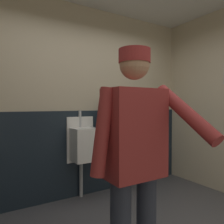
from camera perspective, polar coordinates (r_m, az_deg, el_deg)
The scene contains 7 objects.
wall_back at distance 3.30m, azimuth -8.54°, elevation 2.85°, with size 4.30×0.12×2.76m, color beige.
wainscot_band_back at distance 3.31m, azimuth -7.96°, elevation -10.42°, with size 3.70×0.03×1.23m, color #19232D.
urinal_left at distance 3.14m, azimuth -7.36°, elevation -8.12°, with size 0.40×0.34×1.24m.
urinal_middle at distance 3.51m, azimuth 3.97°, elevation -7.05°, with size 0.40×0.34×1.24m.
privacy_divider_panel at distance 3.22m, azimuth -0.74°, elevation -4.73°, with size 0.04×0.40×0.90m, color #4C4C51.
person at distance 1.53m, azimuth 5.94°, elevation -10.87°, with size 0.62×0.60×1.69m.
soap_dispenser at distance 3.71m, azimuth 5.95°, elevation 3.30°, with size 0.10×0.07×0.18m, color silver.
Camera 1 is at (-1.29, -1.44, 1.32)m, focal length 35.46 mm.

